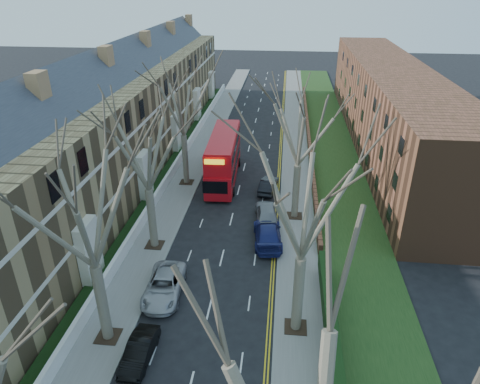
% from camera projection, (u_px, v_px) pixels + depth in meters
% --- Properties ---
extents(pavement_left, '(3.00, 102.00, 0.12)m').
position_uv_depth(pavement_left, '(203.00, 146.00, 55.45)').
color(pavement_left, slate).
rests_on(pavement_left, ground).
extents(pavement_right, '(3.00, 102.00, 0.12)m').
position_uv_depth(pavement_right, '(296.00, 150.00, 54.31)').
color(pavement_right, slate).
rests_on(pavement_right, ground).
extents(terrace_left, '(9.70, 78.00, 13.60)m').
position_uv_depth(terrace_left, '(118.00, 122.00, 46.62)').
color(terrace_left, olive).
rests_on(terrace_left, ground).
extents(flats_right, '(13.97, 54.00, 10.00)m').
position_uv_depth(flats_right, '(388.00, 106.00, 54.53)').
color(flats_right, brown).
rests_on(flats_right, ground).
extents(front_wall_left, '(0.30, 78.00, 1.00)m').
position_uv_depth(front_wall_left, '(175.00, 166.00, 48.26)').
color(front_wall_left, white).
rests_on(front_wall_left, ground).
extents(grass_verge_right, '(6.00, 102.00, 0.06)m').
position_uv_depth(grass_verge_right, '(332.00, 151.00, 53.83)').
color(grass_verge_right, '#1B3A15').
rests_on(grass_verge_right, ground).
extents(tree_left_mid, '(10.50, 10.50, 14.71)m').
position_uv_depth(tree_left_mid, '(83.00, 200.00, 21.86)').
color(tree_left_mid, brown).
rests_on(tree_left_mid, ground).
extents(tree_left_far, '(10.15, 10.15, 14.22)m').
position_uv_depth(tree_left_far, '(143.00, 140.00, 30.88)').
color(tree_left_far, brown).
rests_on(tree_left_far, ground).
extents(tree_left_dist, '(10.50, 10.50, 14.71)m').
position_uv_depth(tree_left_dist, '(181.00, 94.00, 41.38)').
color(tree_left_dist, brown).
rests_on(tree_left_dist, ground).
extents(tree_right_mid, '(10.50, 10.50, 14.71)m').
position_uv_depth(tree_right_mid, '(306.00, 193.00, 22.55)').
color(tree_right_mid, brown).
rests_on(tree_right_mid, ground).
extents(tree_right_far, '(10.15, 10.15, 14.22)m').
position_uv_depth(tree_right_far, '(301.00, 120.00, 35.11)').
color(tree_right_far, brown).
rests_on(tree_right_far, ground).
extents(double_decker_bus, '(3.29, 11.90, 4.91)m').
position_uv_depth(double_decker_bus, '(224.00, 158.00, 45.53)').
color(double_decker_bus, red).
rests_on(double_decker_bus, ground).
extents(car_left_mid, '(1.47, 3.90, 1.27)m').
position_uv_depth(car_left_mid, '(139.00, 351.00, 24.44)').
color(car_left_mid, black).
rests_on(car_left_mid, ground).
extents(car_left_far, '(2.66, 5.36, 1.46)m').
position_uv_depth(car_left_far, '(164.00, 286.00, 29.45)').
color(car_left_far, '#A6A6AC').
rests_on(car_left_far, ground).
extents(car_right_near, '(2.80, 5.71, 1.60)m').
position_uv_depth(car_right_near, '(268.00, 234.00, 35.27)').
color(car_right_near, navy).
rests_on(car_right_near, ground).
extents(car_right_mid, '(2.46, 4.88, 1.60)m').
position_uv_depth(car_right_mid, '(266.00, 213.00, 38.39)').
color(car_right_mid, gray).
rests_on(car_right_mid, ground).
extents(car_right_far, '(2.01, 4.36, 1.39)m').
position_uv_depth(car_right_far, '(268.00, 185.00, 43.69)').
color(car_right_far, black).
rests_on(car_right_far, ground).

